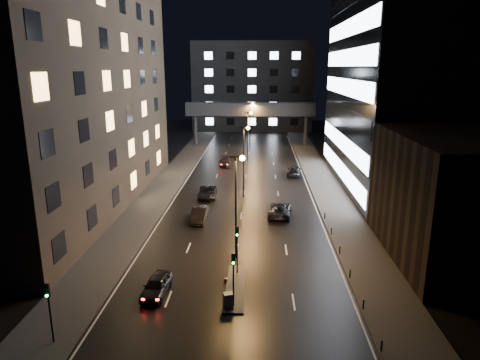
% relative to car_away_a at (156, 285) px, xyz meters
% --- Properties ---
extents(ground, '(160.00, 160.00, 0.00)m').
position_rel_car_away_a_xyz_m(ground, '(6.10, 39.25, -0.77)').
color(ground, black).
rests_on(ground, ground).
extents(sidewalk_left, '(5.00, 110.00, 0.15)m').
position_rel_car_away_a_xyz_m(sidewalk_left, '(-6.40, 34.25, -0.69)').
color(sidewalk_left, '#383533').
rests_on(sidewalk_left, ground).
extents(sidewalk_right, '(5.00, 110.00, 0.15)m').
position_rel_car_away_a_xyz_m(sidewalk_right, '(18.60, 34.25, -0.69)').
color(sidewalk_right, '#383533').
rests_on(sidewalk_right, ground).
extents(building_left, '(15.00, 48.00, 40.00)m').
position_rel_car_away_a_xyz_m(building_left, '(-16.40, 23.25, 19.23)').
color(building_left, '#2D2319').
rests_on(building_left, ground).
extents(building_right_low, '(10.00, 18.00, 12.00)m').
position_rel_car_away_a_xyz_m(building_right_low, '(26.10, 8.25, 5.23)').
color(building_right_low, black).
rests_on(building_right_low, ground).
extents(building_right_glass, '(20.00, 36.00, 45.00)m').
position_rel_car_away_a_xyz_m(building_right_glass, '(31.10, 35.25, 21.73)').
color(building_right_glass, black).
rests_on(building_right_glass, ground).
extents(building_far, '(34.00, 14.00, 25.00)m').
position_rel_car_away_a_xyz_m(building_far, '(6.10, 97.25, 11.73)').
color(building_far, '#333335').
rests_on(building_far, ground).
extents(skybridge, '(30.00, 3.00, 10.00)m').
position_rel_car_away_a_xyz_m(skybridge, '(6.10, 69.25, 7.57)').
color(skybridge, '#333335').
rests_on(skybridge, ground).
extents(median_island, '(1.60, 8.00, 0.15)m').
position_rel_car_away_a_xyz_m(median_island, '(6.40, 1.25, -0.69)').
color(median_island, '#383533').
rests_on(median_island, ground).
extents(traffic_signal_near, '(0.28, 0.34, 4.40)m').
position_rel_car_away_a_xyz_m(traffic_signal_near, '(6.40, 3.74, 2.33)').
color(traffic_signal_near, black).
rests_on(traffic_signal_near, median_island).
extents(traffic_signal_far, '(0.28, 0.34, 4.40)m').
position_rel_car_away_a_xyz_m(traffic_signal_far, '(6.40, -1.76, 2.33)').
color(traffic_signal_far, black).
rests_on(traffic_signal_far, median_island).
extents(traffic_signal_corner, '(0.28, 0.34, 4.40)m').
position_rel_car_away_a_xyz_m(traffic_signal_corner, '(-5.40, -6.76, 2.18)').
color(traffic_signal_corner, black).
rests_on(traffic_signal_corner, ground).
extents(bollard_row, '(0.12, 25.12, 0.90)m').
position_rel_car_away_a_xyz_m(bollard_row, '(16.30, 5.75, -0.32)').
color(bollard_row, black).
rests_on(bollard_row, ground).
extents(streetlight_near, '(1.45, 0.50, 10.15)m').
position_rel_car_away_a_xyz_m(streetlight_near, '(6.26, 7.25, 5.73)').
color(streetlight_near, black).
rests_on(streetlight_near, ground).
extents(streetlight_mid_a, '(1.45, 0.50, 10.15)m').
position_rel_car_away_a_xyz_m(streetlight_mid_a, '(6.26, 27.25, 5.73)').
color(streetlight_mid_a, black).
rests_on(streetlight_mid_a, ground).
extents(streetlight_mid_b, '(1.45, 0.50, 10.15)m').
position_rel_car_away_a_xyz_m(streetlight_mid_b, '(6.26, 47.25, 5.73)').
color(streetlight_mid_b, black).
rests_on(streetlight_mid_b, ground).
extents(streetlight_far, '(1.45, 0.50, 10.15)m').
position_rel_car_away_a_xyz_m(streetlight_far, '(6.26, 67.25, 5.73)').
color(streetlight_far, black).
rests_on(streetlight_far, ground).
extents(car_away_a, '(2.12, 4.61, 1.53)m').
position_rel_car_away_a_xyz_m(car_away_a, '(0.00, 0.00, 0.00)').
color(car_away_a, black).
rests_on(car_away_a, ground).
extents(car_away_b, '(1.81, 5.00, 1.64)m').
position_rel_car_away_a_xyz_m(car_away_b, '(1.12, 17.30, 0.05)').
color(car_away_b, black).
rests_on(car_away_b, ground).
extents(car_away_c, '(2.71, 5.51, 1.50)m').
position_rel_car_away_a_xyz_m(car_away_c, '(0.96, 26.84, -0.01)').
color(car_away_c, black).
rests_on(car_away_c, ground).
extents(car_away_d, '(2.30, 4.98, 1.41)m').
position_rel_car_away_a_xyz_m(car_away_d, '(1.90, 47.09, -0.06)').
color(car_away_d, black).
rests_on(car_away_d, ground).
extents(car_toward_a, '(3.29, 6.00, 1.59)m').
position_rel_car_away_a_xyz_m(car_toward_a, '(10.93, 19.59, 0.03)').
color(car_toward_a, black).
rests_on(car_toward_a, ground).
extents(car_toward_b, '(2.79, 5.69, 1.59)m').
position_rel_car_away_a_xyz_m(car_toward_b, '(14.27, 40.38, 0.03)').
color(car_toward_b, black).
rests_on(car_toward_b, ground).
extents(utility_cabinet, '(0.86, 0.74, 1.20)m').
position_rel_car_away_a_xyz_m(utility_cabinet, '(6.00, -2.03, -0.01)').
color(utility_cabinet, '#525154').
rests_on(utility_cabinet, median_island).
extents(cone_a, '(0.45, 0.45, 0.56)m').
position_rel_car_away_a_xyz_m(cone_a, '(5.49, 2.25, -0.49)').
color(cone_a, '#FF3D0D').
rests_on(cone_a, ground).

